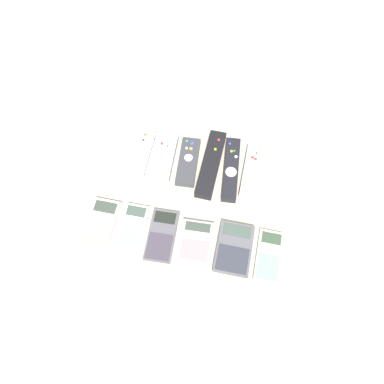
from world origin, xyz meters
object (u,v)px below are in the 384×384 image
remote_2 (188,162)px  calculator_4 (234,248)px  remote_3 (211,164)px  calculator_1 (132,227)px  calculator_3 (196,242)px  remote_4 (231,169)px  remote_0 (143,153)px  remote_5 (253,172)px  calculator_0 (100,225)px  calculator_2 (162,235)px  remote_1 (164,157)px  calculator_5 (269,256)px

remote_2 → calculator_4: (0.17, -0.23, -0.00)m
remote_3 → calculator_1: bearing=-124.5°
calculator_1 → calculator_4: size_ratio=0.95×
calculator_4 → calculator_3: bearing=-178.7°
remote_2 → remote_4: bearing=-4.5°
remote_0 → remote_5: 0.32m
remote_2 → calculator_3: (0.07, -0.23, -0.00)m
remote_3 → calculator_0: (-0.26, -0.24, -0.00)m
remote_2 → remote_3: remote_3 is taller
remote_0 → calculator_2: 0.26m
remote_3 → calculator_2: remote_3 is taller
remote_4 → calculator_1: remote_4 is taller
remote_3 → calculator_0: remote_3 is taller
remote_0 → remote_2: 0.13m
calculator_2 → calculator_4: calculator_4 is taller
remote_1 → calculator_4: remote_1 is taller
remote_2 → calculator_2: (-0.02, -0.23, -0.00)m
remote_5 → calculator_3: remote_5 is taller
remote_4 → calculator_1: bearing=-140.2°
remote_4 → calculator_5: remote_4 is taller
remote_3 → calculator_2: size_ratio=1.53×
calculator_2 → remote_1: bearing=99.3°
calculator_5 → calculator_3: bearing=-178.8°
calculator_4 → calculator_5: (0.09, -0.00, -0.00)m
remote_1 → calculator_2: (0.05, -0.23, -0.01)m
calculator_3 → remote_5: bearing=60.5°
calculator_2 → calculator_4: 0.19m
remote_3 → remote_4: size_ratio=1.09×
remote_1 → calculator_3: remote_1 is taller
remote_3 → remote_5: remote_3 is taller
remote_2 → calculator_3: remote_2 is taller
remote_1 → calculator_0: 0.26m
remote_2 → remote_5: bearing=-2.4°
remote_5 → calculator_4: (-0.02, -0.24, -0.00)m
remote_4 → remote_5: size_ratio=1.21×
remote_1 → remote_0: bearing=175.5°
remote_5 → calculator_0: size_ratio=1.16×
remote_0 → calculator_5: remote_0 is taller
calculator_2 → calculator_3: (0.09, -0.00, 0.00)m
remote_2 → remote_0: bearing=174.9°
remote_1 → calculator_1: bearing=-100.6°
remote_5 → calculator_5: bearing=-72.4°
calculator_3 → calculator_2: bearing=176.9°
remote_0 → calculator_1: 0.23m
remote_1 → calculator_5: bearing=-37.2°
remote_0 → remote_4: bearing=-1.8°
calculator_3 → calculator_5: calculator_3 is taller
remote_3 → calculator_2: 0.25m
remote_4 → calculator_1: size_ratio=1.55×
remote_1 → remote_4: 0.20m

